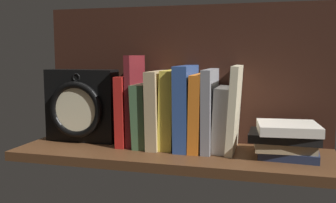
% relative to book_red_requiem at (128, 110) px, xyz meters
% --- Properties ---
extents(ground_plane, '(0.86, 0.27, 0.03)m').
position_rel_book_red_requiem_xyz_m(ground_plane, '(0.14, -0.04, -0.11)').
color(ground_plane, '#4C2D19').
extents(back_panel, '(0.86, 0.01, 0.40)m').
position_rel_book_red_requiem_xyz_m(back_panel, '(0.14, 0.09, 0.10)').
color(back_panel, black).
rests_on(back_panel, ground_plane).
extents(book_red_requiem, '(0.03, 0.14, 0.20)m').
position_rel_book_red_requiem_xyz_m(book_red_requiem, '(0.00, 0.00, 0.00)').
color(book_red_requiem, red).
rests_on(book_red_requiem, ground_plane).
extents(book_maroon_dawkins, '(0.02, 0.13, 0.26)m').
position_rel_book_red_requiem_xyz_m(book_maroon_dawkins, '(0.02, 0.00, 0.03)').
color(book_maroon_dawkins, maroon).
rests_on(book_maroon_dawkins, ground_plane).
extents(book_green_romantic, '(0.05, 0.15, 0.18)m').
position_rel_book_red_requiem_xyz_m(book_green_romantic, '(0.06, 0.00, -0.01)').
color(book_green_romantic, '#476B44').
rests_on(book_green_romantic, ground_plane).
extents(book_tan_shortstories, '(0.04, 0.16, 0.21)m').
position_rel_book_red_requiem_xyz_m(book_tan_shortstories, '(0.09, 0.00, 0.01)').
color(book_tan_shortstories, tan).
rests_on(book_tan_shortstories, ground_plane).
extents(book_yellow_seinlanguage, '(0.04, 0.14, 0.22)m').
position_rel_book_red_requiem_xyz_m(book_yellow_seinlanguage, '(0.13, 0.00, 0.01)').
color(book_yellow_seinlanguage, gold).
rests_on(book_yellow_seinlanguage, ground_plane).
extents(book_blue_modern, '(0.04, 0.17, 0.23)m').
position_rel_book_red_requiem_xyz_m(book_blue_modern, '(0.17, 0.00, 0.02)').
color(book_blue_modern, '#2D4C8E').
rests_on(book_blue_modern, ground_plane).
extents(book_orange_pandolfini, '(0.03, 0.17, 0.21)m').
position_rel_book_red_requiem_xyz_m(book_orange_pandolfini, '(0.21, 0.00, 0.00)').
color(book_orange_pandolfini, orange).
rests_on(book_orange_pandolfini, ground_plane).
extents(book_gray_chess, '(0.03, 0.17, 0.22)m').
position_rel_book_red_requiem_xyz_m(book_gray_chess, '(0.24, 0.00, 0.01)').
color(book_gray_chess, gray).
rests_on(book_gray_chess, ground_plane).
extents(book_white_catcher, '(0.04, 0.13, 0.17)m').
position_rel_book_red_requiem_xyz_m(book_white_catcher, '(0.27, 0.00, -0.01)').
color(book_white_catcher, silver).
rests_on(book_white_catcher, ground_plane).
extents(book_cream_twain, '(0.03, 0.16, 0.23)m').
position_rel_book_red_requiem_xyz_m(book_cream_twain, '(0.31, 0.00, 0.02)').
color(book_cream_twain, beige).
rests_on(book_cream_twain, ground_plane).
extents(framed_clock, '(0.21, 0.07, 0.21)m').
position_rel_book_red_requiem_xyz_m(framed_clock, '(-0.15, -0.01, 0.01)').
color(framed_clock, black).
rests_on(framed_clock, ground_plane).
extents(book_stack_side, '(0.17, 0.15, 0.09)m').
position_rel_book_red_requiem_xyz_m(book_stack_side, '(0.44, -0.04, -0.05)').
color(book_stack_side, '#232D4C').
rests_on(book_stack_side, ground_plane).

